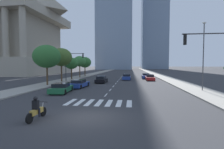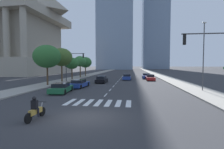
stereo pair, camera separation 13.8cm
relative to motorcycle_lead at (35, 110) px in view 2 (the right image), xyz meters
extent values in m
plane|color=#333335|center=(2.96, 0.87, -0.58)|extent=(800.00, 800.00, 0.00)
cube|color=gray|center=(14.60, 30.87, -0.51)|extent=(4.00, 260.00, 0.15)
cube|color=gray|center=(-8.69, 30.87, -0.51)|extent=(4.00, 260.00, 0.15)
cube|color=silver|center=(0.26, 5.17, -0.58)|extent=(0.45, 2.78, 0.01)
cube|color=silver|center=(1.16, 5.17, -0.58)|extent=(0.45, 2.78, 0.01)
cube|color=silver|center=(2.06, 5.17, -0.58)|extent=(0.45, 2.78, 0.01)
cube|color=silver|center=(2.96, 5.17, -0.58)|extent=(0.45, 2.78, 0.01)
cube|color=silver|center=(3.86, 5.17, -0.58)|extent=(0.45, 2.78, 0.01)
cube|color=silver|center=(4.76, 5.17, -0.58)|extent=(0.45, 2.78, 0.01)
cube|color=silver|center=(5.66, 5.17, -0.58)|extent=(0.45, 2.78, 0.01)
cube|color=silver|center=(2.96, 9.17, -0.58)|extent=(0.14, 2.00, 0.01)
cube|color=silver|center=(2.96, 13.17, -0.58)|extent=(0.14, 2.00, 0.01)
cube|color=silver|center=(2.96, 17.17, -0.58)|extent=(0.14, 2.00, 0.01)
cube|color=silver|center=(2.96, 21.17, -0.58)|extent=(0.14, 2.00, 0.01)
cube|color=silver|center=(2.96, 25.17, -0.58)|extent=(0.14, 2.00, 0.01)
cube|color=silver|center=(2.96, 29.17, -0.58)|extent=(0.14, 2.00, 0.01)
cube|color=silver|center=(2.96, 33.17, -0.58)|extent=(0.14, 2.00, 0.01)
cube|color=silver|center=(2.96, 37.17, -0.58)|extent=(0.14, 2.00, 0.01)
cube|color=silver|center=(2.96, 41.17, -0.58)|extent=(0.14, 2.00, 0.01)
cube|color=silver|center=(2.96, 45.17, -0.58)|extent=(0.14, 2.00, 0.01)
cube|color=silver|center=(2.96, 49.17, -0.58)|extent=(0.14, 2.00, 0.01)
cube|color=silver|center=(2.96, 53.17, -0.58)|extent=(0.14, 2.00, 0.01)
cube|color=silver|center=(2.96, 57.17, -0.58)|extent=(0.14, 2.00, 0.01)
cylinder|color=black|center=(0.02, 0.75, -0.28)|extent=(0.14, 0.60, 0.60)
cylinder|color=black|center=(-0.02, -0.71, -0.28)|extent=(0.14, 0.60, 0.60)
cube|color=#B28E38|center=(0.00, 0.02, -0.06)|extent=(0.26, 1.18, 0.32)
cylinder|color=#B2B2B7|center=(0.02, 0.65, 0.02)|extent=(0.07, 0.32, 0.67)
cylinder|color=black|center=(0.02, 0.70, 0.39)|extent=(0.70, 0.06, 0.04)
cube|color=black|center=(0.00, -0.08, 0.37)|extent=(0.37, 0.25, 0.55)
sphere|color=black|center=(0.00, -0.08, 0.78)|extent=(0.26, 0.26, 0.26)
cylinder|color=black|center=(-0.18, 0.02, -0.11)|extent=(0.12, 0.12, 0.55)
cylinder|color=black|center=(0.18, 0.01, -0.11)|extent=(0.12, 0.12, 0.55)
cube|color=maroon|center=(9.89, 28.64, -0.13)|extent=(1.80, 4.44, 0.59)
cube|color=black|center=(9.89, 28.86, 0.43)|extent=(1.58, 2.00, 0.54)
cylinder|color=black|center=(10.69, 27.13, -0.26)|extent=(0.22, 0.64, 0.64)
cylinder|color=black|center=(9.08, 27.13, -0.26)|extent=(0.22, 0.64, 0.64)
cylinder|color=black|center=(10.70, 30.14, -0.26)|extent=(0.22, 0.64, 0.64)
cylinder|color=black|center=(9.08, 30.14, -0.26)|extent=(0.22, 0.64, 0.64)
cube|color=#1E6038|center=(-2.73, 10.17, -0.15)|extent=(2.24, 4.51, 0.56)
cube|color=black|center=(-2.71, 9.96, 0.37)|extent=(1.80, 2.10, 0.47)
cylinder|color=black|center=(-3.70, 11.57, -0.26)|extent=(0.28, 0.66, 0.64)
cylinder|color=black|center=(-2.03, 11.73, -0.26)|extent=(0.28, 0.66, 0.64)
cylinder|color=black|center=(-3.44, 8.62, -0.26)|extent=(0.28, 0.66, 0.64)
cylinder|color=black|center=(-1.76, 8.77, -0.26)|extent=(0.28, 0.66, 0.64)
cube|color=black|center=(0.06, 22.49, -0.11)|extent=(1.79, 4.64, 0.63)
cube|color=black|center=(0.06, 22.26, 0.46)|extent=(1.56, 2.09, 0.51)
cylinder|color=black|center=(-0.72, 24.07, -0.26)|extent=(0.22, 0.64, 0.64)
cylinder|color=black|center=(0.87, 24.07, -0.26)|extent=(0.22, 0.64, 0.64)
cylinder|color=black|center=(-0.74, 20.92, -0.26)|extent=(0.22, 0.64, 0.64)
cylinder|color=black|center=(0.85, 20.91, -0.26)|extent=(0.22, 0.64, 0.64)
cube|color=navy|center=(-2.06, 15.19, -0.14)|extent=(2.11, 4.80, 0.57)
cube|color=black|center=(-2.07, 14.96, 0.38)|extent=(1.71, 2.21, 0.45)
cylinder|color=black|center=(-2.74, 16.84, -0.26)|extent=(0.27, 0.65, 0.64)
cylinder|color=black|center=(-1.14, 16.73, -0.26)|extent=(0.27, 0.65, 0.64)
cylinder|color=black|center=(-2.97, 13.66, -0.26)|extent=(0.27, 0.65, 0.64)
cylinder|color=black|center=(-1.37, 13.55, -0.26)|extent=(0.27, 0.65, 0.64)
cube|color=navy|center=(9.34, 33.61, -0.09)|extent=(1.87, 4.59, 0.66)
cube|color=black|center=(9.34, 33.84, 0.46)|extent=(1.62, 2.07, 0.45)
cylinder|color=black|center=(10.14, 32.05, -0.26)|extent=(0.23, 0.64, 0.64)
cylinder|color=black|center=(8.50, 32.07, -0.26)|extent=(0.23, 0.64, 0.64)
cylinder|color=black|center=(10.18, 35.16, -0.26)|extent=(0.23, 0.64, 0.64)
cylinder|color=black|center=(8.53, 35.18, -0.26)|extent=(0.23, 0.64, 0.64)
cube|color=navy|center=(4.72, 29.46, -0.10)|extent=(1.89, 4.47, 0.65)
cube|color=black|center=(4.72, 29.68, 0.47)|extent=(1.62, 2.03, 0.50)
cylinder|color=black|center=(5.50, 27.93, -0.26)|extent=(0.23, 0.64, 0.64)
cylinder|color=black|center=(3.87, 27.97, -0.26)|extent=(0.23, 0.64, 0.64)
cylinder|color=black|center=(5.56, 30.95, -0.26)|extent=(0.23, 0.64, 0.64)
cylinder|color=black|center=(3.94, 30.98, -0.26)|extent=(0.23, 0.64, 0.64)
cylinder|color=#333335|center=(11.87, 5.23, 5.41)|extent=(3.67, 0.10, 0.10)
cube|color=black|center=(10.29, 5.23, 4.96)|extent=(0.20, 0.28, 0.90)
sphere|color=red|center=(10.29, 5.23, 5.26)|extent=(0.18, 0.18, 0.18)
sphere|color=orange|center=(10.29, 5.23, 4.96)|extent=(0.18, 0.18, 0.18)
sphere|color=green|center=(10.29, 5.23, 4.66)|extent=(0.18, 0.18, 0.18)
cylinder|color=#333335|center=(-7.49, 23.56, 2.55)|extent=(0.14, 0.14, 5.97)
cylinder|color=#333335|center=(-5.56, 23.56, 5.14)|extent=(3.86, 0.10, 0.10)
cube|color=black|center=(-3.88, 23.56, 4.69)|extent=(0.20, 0.28, 0.90)
sphere|color=red|center=(-3.88, 23.56, 4.99)|extent=(0.18, 0.18, 0.18)
sphere|color=orange|center=(-3.88, 23.56, 4.69)|extent=(0.18, 0.18, 0.18)
sphere|color=green|center=(-3.88, 23.56, 4.39)|extent=(0.18, 0.18, 0.18)
cube|color=#19662D|center=(-7.49, 23.56, 2.57)|extent=(0.60, 0.04, 0.18)
cylinder|color=#3F3F42|center=(14.90, 13.14, 3.80)|extent=(0.12, 0.12, 8.48)
ellipsoid|color=beige|center=(14.90, 13.14, 8.14)|extent=(0.50, 0.24, 0.20)
cylinder|color=#4C3823|center=(-7.89, 16.57, 1.01)|extent=(0.28, 0.28, 2.90)
ellipsoid|color=#2D662D|center=(-7.89, 16.57, 4.22)|extent=(4.40, 4.40, 3.74)
cylinder|color=#4C3823|center=(-7.89, 22.31, 1.14)|extent=(0.28, 0.28, 3.14)
ellipsoid|color=#426028|center=(-7.89, 22.31, 4.37)|extent=(4.15, 4.15, 3.53)
cylinder|color=#4C3823|center=(-7.89, 27.96, 0.77)|extent=(0.28, 0.28, 2.41)
ellipsoid|color=#2D662D|center=(-7.89, 27.96, 3.21)|extent=(3.10, 3.10, 2.63)
cylinder|color=#4C3823|center=(-7.89, 34.17, 1.04)|extent=(0.28, 0.28, 2.94)
ellipsoid|color=#387538|center=(-7.89, 34.17, 3.82)|extent=(3.28, 3.28, 2.79)
cylinder|color=#4C3823|center=(-7.89, 39.24, 0.86)|extent=(0.28, 0.28, 2.58)
ellipsoid|color=#2D662D|center=(-7.89, 39.24, 3.62)|extent=(3.68, 3.68, 3.13)
cube|color=#A89E89|center=(-37.81, 50.31, 2.26)|extent=(32.53, 32.53, 5.69)
cube|color=gray|center=(-37.81, 50.31, 12.10)|extent=(25.37, 25.37, 13.99)
cylinder|color=#A89E89|center=(-30.29, 35.88, 12.10)|extent=(1.80, 1.80, 13.99)
cylinder|color=#A89E89|center=(-24.86, 35.64, 12.10)|extent=(1.80, 1.80, 13.99)
cube|color=#A89E89|center=(-37.81, 50.31, 20.60)|extent=(32.53, 32.53, 3.00)
cube|color=slate|center=(-7.85, 130.18, 48.36)|extent=(27.60, 28.90, 97.89)
cube|color=slate|center=(25.54, 149.89, 51.13)|extent=(21.66, 28.18, 103.44)
camera|label=1|loc=(5.86, -9.81, 2.81)|focal=27.33mm
camera|label=2|loc=(6.00, -9.80, 2.81)|focal=27.33mm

